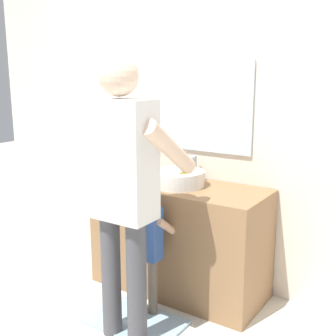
% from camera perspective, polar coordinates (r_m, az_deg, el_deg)
% --- Properties ---
extents(ground_plane, '(14.00, 14.00, 0.00)m').
position_cam_1_polar(ground_plane, '(3.17, -1.57, -17.71)').
color(ground_plane, silver).
extents(back_wall, '(4.40, 0.10, 2.70)m').
position_cam_1_polar(back_wall, '(3.27, 4.59, 8.21)').
color(back_wall, beige).
rests_on(back_wall, ground).
extents(vanity_cabinet, '(1.27, 0.54, 0.81)m').
position_cam_1_polar(vanity_cabinet, '(3.21, 1.49, -9.24)').
color(vanity_cabinet, olive).
rests_on(vanity_cabinet, ground).
extents(sink_basin, '(0.37, 0.37, 0.11)m').
position_cam_1_polar(sink_basin, '(3.06, 1.34, -1.33)').
color(sink_basin, silver).
rests_on(sink_basin, vanity_cabinet).
extents(faucet, '(0.18, 0.14, 0.18)m').
position_cam_1_polar(faucet, '(3.24, 3.47, -0.11)').
color(faucet, '#B7BABF').
rests_on(faucet, vanity_cabinet).
extents(toothbrush_cup, '(0.07, 0.07, 0.21)m').
position_cam_1_polar(toothbrush_cup, '(3.27, -2.69, -0.45)').
color(toothbrush_cup, silver).
rests_on(toothbrush_cup, vanity_cabinet).
extents(bath_mat, '(0.64, 0.40, 0.02)m').
position_cam_1_polar(bath_mat, '(2.99, -4.49, -19.52)').
color(bath_mat, '#99B7CC').
rests_on(bath_mat, ground).
extents(child_toddler, '(0.27, 0.27, 0.87)m').
position_cam_1_polar(child_toddler, '(2.86, -2.82, -9.50)').
color(child_toddler, '#6B5B4C').
rests_on(child_toddler, ground).
extents(adult_parent, '(0.52, 0.55, 1.69)m').
position_cam_1_polar(adult_parent, '(2.46, -5.98, -1.25)').
color(adult_parent, '#47474C').
rests_on(adult_parent, ground).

